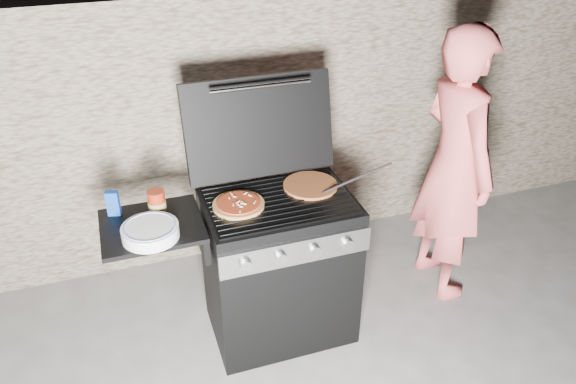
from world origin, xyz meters
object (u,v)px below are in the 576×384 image
object	(u,v)px
pizza_topped	(238,204)
person	(454,167)
gas_grill	(237,276)
sauce_jar	(157,203)

from	to	relation	value
pizza_topped	person	size ratio (longest dim) A/B	0.16
gas_grill	sauce_jar	bearing A→B (deg)	167.78
gas_grill	pizza_topped	world-z (taller)	pizza_topped
gas_grill	pizza_topped	xyz separation A→B (m)	(0.03, 0.01, 0.47)
sauce_jar	pizza_topped	bearing A→B (deg)	-10.54
gas_grill	person	xyz separation A→B (m)	(1.39, 0.09, 0.41)
pizza_topped	person	world-z (taller)	person
pizza_topped	person	distance (m)	1.36
gas_grill	sauce_jar	world-z (taller)	sauce_jar
pizza_topped	person	bearing A→B (deg)	3.52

